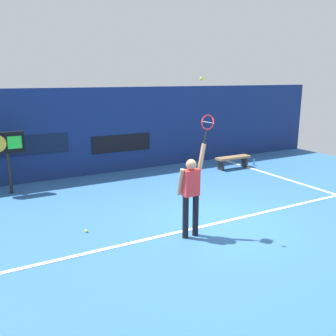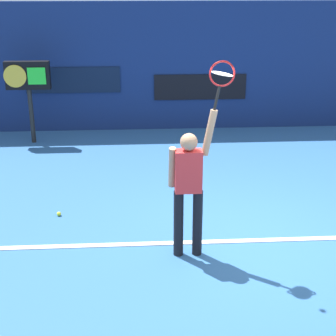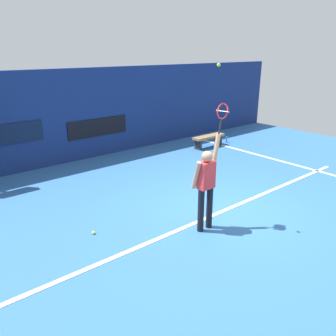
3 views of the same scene
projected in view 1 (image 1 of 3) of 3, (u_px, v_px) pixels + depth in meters
The scene contains 13 objects.
ground_plane at pixel (215, 224), 8.53m from camera, with size 18.00×18.00×0.00m, color #2D609E.
back_wall at pixel (120, 130), 13.07m from camera, with size 18.00×0.20×2.98m, color navy.
sponsor_banner_center at pixel (122, 143), 13.08m from camera, with size 2.20×0.03×0.60m, color black.
sponsor_banner_portside at pixel (33, 145), 11.62m from camera, with size 2.20×0.03×0.60m, color #0C1933.
court_baseline at pixel (215, 224), 8.51m from camera, with size 10.00×0.10×0.01m, color white.
court_sideline at pixel (285, 179), 12.28m from camera, with size 0.10×7.00×0.01m, color white.
tennis_player at pixel (191, 191), 7.61m from camera, with size 0.59×0.31×1.99m.
tennis_racket at pixel (207, 124), 7.45m from camera, with size 0.37×0.27×0.62m.
tennis_ball at pixel (201, 79), 7.15m from camera, with size 0.07×0.07×0.07m, color #CCE033.
scoreboard_clock at pixel (7, 146), 10.44m from camera, with size 0.96×0.20×1.81m.
court_bench at pixel (233, 159), 13.65m from camera, with size 1.40×0.36×0.45m.
water_bottle at pixel (254, 162), 14.19m from camera, with size 0.07×0.07×0.24m, color #338CD8.
spare_ball at pixel (86, 231), 8.04m from camera, with size 0.07×0.07×0.07m, color #CCE033.
Camera 1 is at (-4.83, -6.44, 3.30)m, focal length 39.26 mm.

